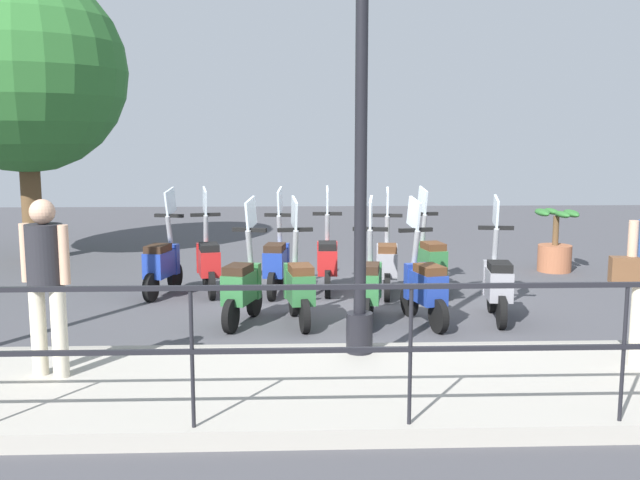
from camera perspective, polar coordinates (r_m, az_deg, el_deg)
name	(u,v)px	position (r m, az deg, el deg)	size (l,w,h in m)	color
ground_plane	(358,309)	(9.55, 3.06, -5.51)	(28.00, 28.00, 0.00)	#424247
promenade_walkway	(390,385)	(6.53, 5.62, -11.47)	(2.20, 20.00, 0.15)	#A39E93
fence_railing	(411,326)	(5.29, 7.28, -6.81)	(0.04, 16.03, 1.07)	black
lamp_post_near	(361,156)	(6.87, 3.29, 6.69)	(0.26, 0.90, 4.37)	black
pedestrian_distant	(46,274)	(6.72, -21.09, -2.54)	(0.41, 0.47, 1.59)	beige
tree_large	(24,72)	(14.07, -22.61, 12.33)	(3.63, 3.63, 5.25)	brown
potted_palm	(555,245)	(12.70, 18.29, -0.41)	(1.06, 0.66, 1.05)	#9E5B3D
scooter_near_0	(497,282)	(9.12, 14.01, -3.31)	(1.23, 0.45, 1.54)	black
scooter_near_1	(424,286)	(8.75, 8.33, -3.63)	(1.21, 0.52, 1.54)	black
scooter_near_2	(369,284)	(8.75, 3.91, -3.56)	(1.23, 0.47, 1.54)	black
scooter_near_3	(299,285)	(8.68, -1.69, -3.65)	(1.23, 0.46, 1.54)	black
scooter_near_4	(242,285)	(8.72, -6.22, -3.63)	(1.20, 0.54, 1.54)	black
scooter_far_0	(429,260)	(10.56, 8.74, -1.58)	(1.23, 0.47, 1.54)	black
scooter_far_1	(387,262)	(10.28, 5.38, -1.79)	(1.23, 0.44, 1.54)	black
scooter_far_2	(327,259)	(10.47, 0.59, -1.57)	(1.23, 0.44, 1.54)	black
scooter_far_3	(277,262)	(10.32, -3.49, -1.73)	(1.23, 0.46, 1.54)	black
scooter_far_4	(208,261)	(10.47, -8.92, -1.67)	(1.22, 0.50, 1.54)	black
scooter_far_5	(163,262)	(10.47, -12.49, -1.77)	(1.21, 0.51, 1.54)	black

